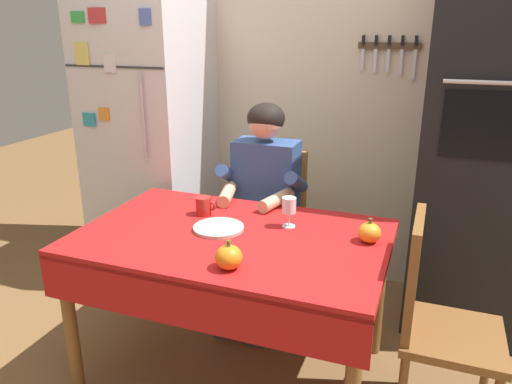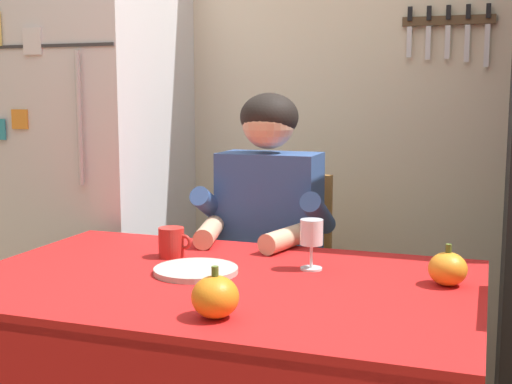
{
  "view_description": "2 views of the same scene",
  "coord_description": "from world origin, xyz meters",
  "px_view_note": "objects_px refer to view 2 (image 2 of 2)",
  "views": [
    {
      "loc": [
        0.82,
        -1.79,
        1.64
      ],
      "look_at": [
        0.1,
        0.15,
        0.94
      ],
      "focal_mm": 34.35,
      "sensor_mm": 36.0,
      "label": 1
    },
    {
      "loc": [
        0.69,
        -1.57,
        1.24
      ],
      "look_at": [
        0.05,
        0.28,
        0.96
      ],
      "focal_mm": 47.39,
      "sensor_mm": 36.0,
      "label": 2
    }
  ],
  "objects_px": {
    "dining_table": "(216,310)",
    "pumpkin_medium": "(215,297)",
    "seated_person": "(264,236)",
    "refrigerator": "(92,173)",
    "wine_glass": "(312,235)",
    "serving_tray": "(196,270)",
    "pumpkin_large": "(448,269)",
    "coffee_mug": "(172,242)",
    "chair_behind_person": "(279,283)"
  },
  "relations": [
    {
      "from": "dining_table",
      "to": "pumpkin_medium",
      "type": "xyz_separation_m",
      "value": [
        0.12,
        -0.29,
        0.13
      ]
    },
    {
      "from": "dining_table",
      "to": "pumpkin_medium",
      "type": "relative_size",
      "value": 11.76
    },
    {
      "from": "dining_table",
      "to": "seated_person",
      "type": "height_order",
      "value": "seated_person"
    },
    {
      "from": "refrigerator",
      "to": "seated_person",
      "type": "distance_m",
      "value": 0.94
    },
    {
      "from": "seated_person",
      "to": "pumpkin_medium",
      "type": "height_order",
      "value": "seated_person"
    },
    {
      "from": "wine_glass",
      "to": "serving_tray",
      "type": "height_order",
      "value": "wine_glass"
    },
    {
      "from": "pumpkin_large",
      "to": "dining_table",
      "type": "bearing_deg",
      "value": -165.67
    },
    {
      "from": "seated_person",
      "to": "pumpkin_large",
      "type": "relative_size",
      "value": 11.21
    },
    {
      "from": "pumpkin_large",
      "to": "pumpkin_medium",
      "type": "xyz_separation_m",
      "value": [
        -0.48,
        -0.44,
        0.0
      ]
    },
    {
      "from": "dining_table",
      "to": "seated_person",
      "type": "xyz_separation_m",
      "value": [
        -0.06,
        0.6,
        0.08
      ]
    },
    {
      "from": "seated_person",
      "to": "coffee_mug",
      "type": "bearing_deg",
      "value": -111.72
    },
    {
      "from": "chair_behind_person",
      "to": "refrigerator",
      "type": "bearing_deg",
      "value": 174.17
    },
    {
      "from": "wine_glass",
      "to": "pumpkin_medium",
      "type": "distance_m",
      "value": 0.5
    },
    {
      "from": "refrigerator",
      "to": "chair_behind_person",
      "type": "xyz_separation_m",
      "value": [
        0.89,
        -0.09,
        -0.39
      ]
    },
    {
      "from": "seated_person",
      "to": "chair_behind_person",
      "type": "bearing_deg",
      "value": 90.0
    },
    {
      "from": "pumpkin_large",
      "to": "serving_tray",
      "type": "height_order",
      "value": "pumpkin_large"
    },
    {
      "from": "coffee_mug",
      "to": "serving_tray",
      "type": "xyz_separation_m",
      "value": [
        0.15,
        -0.15,
        -0.04
      ]
    },
    {
      "from": "dining_table",
      "to": "coffee_mug",
      "type": "height_order",
      "value": "coffee_mug"
    },
    {
      "from": "chair_behind_person",
      "to": "pumpkin_medium",
      "type": "xyz_separation_m",
      "value": [
        0.19,
        -1.08,
        0.28
      ]
    },
    {
      "from": "dining_table",
      "to": "seated_person",
      "type": "bearing_deg",
      "value": 96.06
    },
    {
      "from": "dining_table",
      "to": "coffee_mug",
      "type": "xyz_separation_m",
      "value": [
        -0.23,
        0.2,
        0.13
      ]
    },
    {
      "from": "refrigerator",
      "to": "seated_person",
      "type": "height_order",
      "value": "refrigerator"
    },
    {
      "from": "coffee_mug",
      "to": "pumpkin_medium",
      "type": "relative_size",
      "value": 0.9
    },
    {
      "from": "coffee_mug",
      "to": "pumpkin_medium",
      "type": "xyz_separation_m",
      "value": [
        0.35,
        -0.49,
        0.0
      ]
    },
    {
      "from": "coffee_mug",
      "to": "pumpkin_medium",
      "type": "bearing_deg",
      "value": -54.45
    },
    {
      "from": "dining_table",
      "to": "coffee_mug",
      "type": "relative_size",
      "value": 13.07
    },
    {
      "from": "refrigerator",
      "to": "dining_table",
      "type": "distance_m",
      "value": 1.32
    },
    {
      "from": "seated_person",
      "to": "wine_glass",
      "type": "relative_size",
      "value": 8.51
    },
    {
      "from": "dining_table",
      "to": "wine_glass",
      "type": "height_order",
      "value": "wine_glass"
    },
    {
      "from": "chair_behind_person",
      "to": "seated_person",
      "type": "bearing_deg",
      "value": -90.0
    },
    {
      "from": "seated_person",
      "to": "pumpkin_medium",
      "type": "bearing_deg",
      "value": -78.3
    },
    {
      "from": "chair_behind_person",
      "to": "dining_table",
      "type": "bearing_deg",
      "value": -85.38
    },
    {
      "from": "pumpkin_large",
      "to": "chair_behind_person",
      "type": "bearing_deg",
      "value": 135.96
    },
    {
      "from": "serving_tray",
      "to": "coffee_mug",
      "type": "bearing_deg",
      "value": 134.77
    },
    {
      "from": "dining_table",
      "to": "coffee_mug",
      "type": "distance_m",
      "value": 0.33
    },
    {
      "from": "dining_table",
      "to": "serving_tray",
      "type": "xyz_separation_m",
      "value": [
        -0.08,
        0.05,
        0.09
      ]
    },
    {
      "from": "refrigerator",
      "to": "dining_table",
      "type": "height_order",
      "value": "refrigerator"
    },
    {
      "from": "dining_table",
      "to": "coffee_mug",
      "type": "bearing_deg",
      "value": 139.11
    },
    {
      "from": "refrigerator",
      "to": "pumpkin_large",
      "type": "distance_m",
      "value": 1.72
    },
    {
      "from": "pumpkin_large",
      "to": "serving_tray",
      "type": "xyz_separation_m",
      "value": [
        -0.68,
        -0.11,
        -0.04
      ]
    },
    {
      "from": "refrigerator",
      "to": "serving_tray",
      "type": "distance_m",
      "value": 1.22
    },
    {
      "from": "chair_behind_person",
      "to": "seated_person",
      "type": "relative_size",
      "value": 0.75
    },
    {
      "from": "coffee_mug",
      "to": "serving_tray",
      "type": "relative_size",
      "value": 0.45
    },
    {
      "from": "pumpkin_medium",
      "to": "seated_person",
      "type": "bearing_deg",
      "value": 101.7
    },
    {
      "from": "refrigerator",
      "to": "pumpkin_medium",
      "type": "xyz_separation_m",
      "value": [
        1.07,
        -1.17,
        -0.11
      ]
    },
    {
      "from": "seated_person",
      "to": "pumpkin_medium",
      "type": "xyz_separation_m",
      "value": [
        0.19,
        -0.89,
        0.05
      ]
    },
    {
      "from": "chair_behind_person",
      "to": "serving_tray",
      "type": "distance_m",
      "value": 0.78
    },
    {
      "from": "refrigerator",
      "to": "chair_behind_person",
      "type": "height_order",
      "value": "refrigerator"
    },
    {
      "from": "refrigerator",
      "to": "serving_tray",
      "type": "height_order",
      "value": "refrigerator"
    },
    {
      "from": "wine_glass",
      "to": "pumpkin_medium",
      "type": "height_order",
      "value": "wine_glass"
    }
  ]
}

